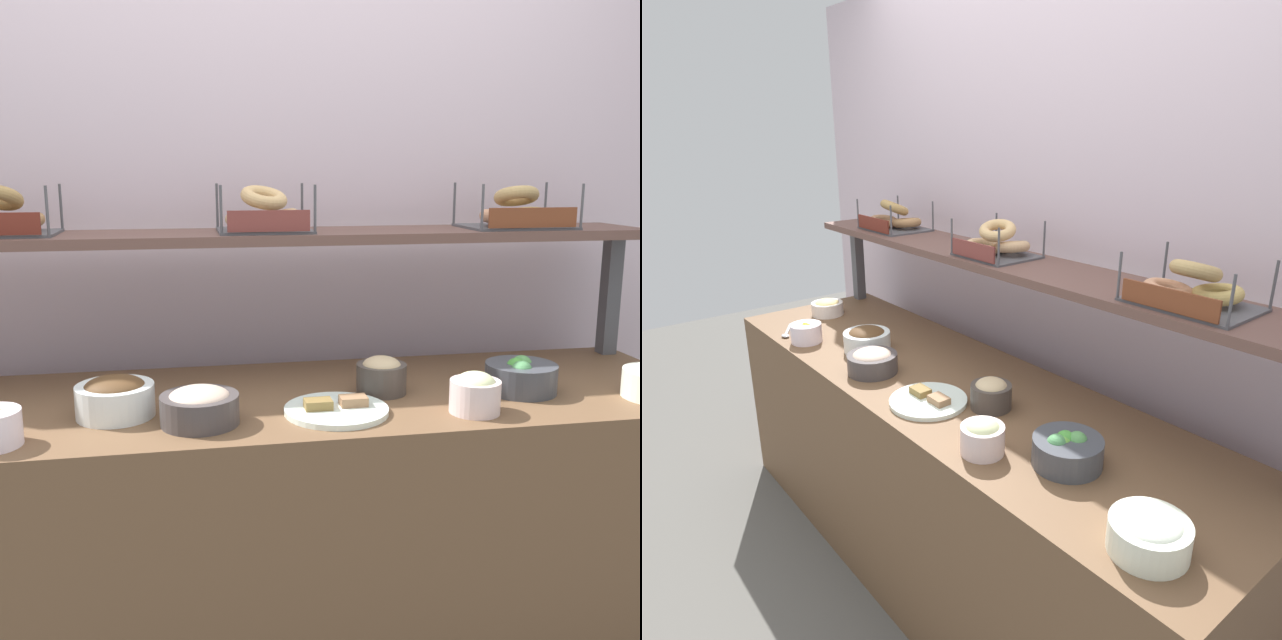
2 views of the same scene
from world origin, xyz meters
The scene contains 12 objects.
back_wall centered at (0.00, 0.55, 1.20)m, with size 3.60×0.06×2.40m, color silver.
deli_counter centered at (0.00, 0.00, 0.42)m, with size 2.40×0.70×0.85m, color brown.
shelf_riser_right centered at (1.14, 0.27, 1.05)m, with size 0.05×0.05×0.40m, color #4C4C51.
upper_shelf centered at (0.00, 0.27, 1.26)m, with size 2.36×0.32×0.03m, color brown.
bowl_chocolate_spread centered at (-0.44, -0.09, 0.90)m, with size 0.20×0.20×0.10m.
bowl_tuna_salad centered at (-0.23, -0.18, 0.90)m, with size 0.19×0.19×0.09m.
bowl_hummus centered at (0.27, -0.02, 0.90)m, with size 0.14×0.14×0.11m.
bowl_veggie_mix centered at (0.66, -0.08, 0.90)m, with size 0.20×0.20×0.10m.
bowl_potato_salad centered at (0.46, -0.23, 0.90)m, with size 0.13×0.13×0.11m.
serving_plate_white centered at (0.11, -0.17, 0.86)m, with size 0.27×0.27×0.04m.
bagel_basket_plain centered at (-0.02, 0.26, 1.33)m, with size 0.28×0.25×0.14m.
bagel_basket_sesame centered at (0.78, 0.25, 1.33)m, with size 0.33×0.26×0.14m.
Camera 1 is at (-0.25, -1.89, 1.46)m, focal length 40.56 mm.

